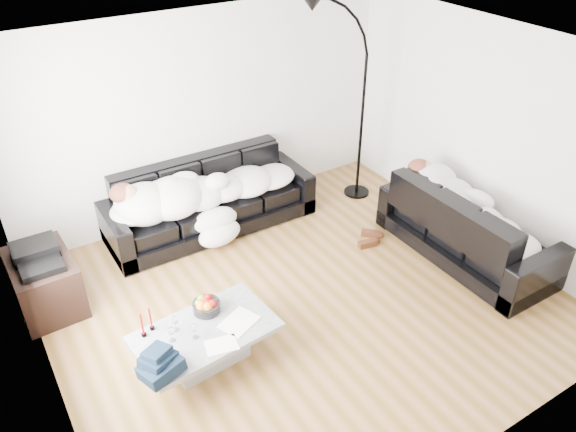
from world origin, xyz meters
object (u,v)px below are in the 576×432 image
candle_left (142,325)px  fruit_bowl (206,304)px  coffee_table (207,345)px  candle_right (151,319)px  sofa_right (468,224)px  stereo (37,254)px  shoes (369,239)px  sleeper_right (471,209)px  av_cabinet (45,283)px  floor_lamp (362,113)px  wine_glass_a (175,323)px  wine_glass_c (195,331)px  wine_glass_b (171,334)px  sleeper_back (210,184)px  sofa_back (210,198)px

candle_left → fruit_bowl: bearing=0.1°
coffee_table → candle_right: size_ratio=5.18×
sofa_right → stereo: bearing=69.0°
candle_right → shoes: (2.90, 0.43, -0.45)m
sleeper_right → av_cabinet: size_ratio=2.08×
fruit_bowl → shoes: size_ratio=0.67×
fruit_bowl → floor_lamp: bearing=26.6°
shoes → floor_lamp: bearing=82.7°
wine_glass_a → stereo: 1.68m
fruit_bowl → stereo: 1.82m
wine_glass_c → candle_left: bearing=145.5°
wine_glass_b → sofa_right: bearing=-2.1°
coffee_table → wine_glass_a: (-0.22, 0.14, 0.27)m
sleeper_back → shoes: 2.05m
floor_lamp → av_cabinet: bearing=172.3°
coffee_table → wine_glass_a: wine_glass_a is taller
sofa_right → candle_right: (-3.68, 0.36, 0.07)m
sleeper_right → floor_lamp: floor_lamp is taller
sofa_back → candle_left: size_ratio=10.05×
wine_glass_c → sofa_back: bearing=61.5°
fruit_bowl → wine_glass_b: (-0.43, -0.19, -0.00)m
coffee_table → wine_glass_c: size_ratio=7.97×
sleeper_right → av_cabinet: bearing=69.0°
sofa_right → wine_glass_b: bearing=87.9°
sleeper_back → wine_glass_c: size_ratio=13.75×
wine_glass_c → stereo: (-0.97, 1.61, 0.21)m
sofa_right → wine_glass_b: 3.58m
sleeper_right → candle_left: 3.79m
sleeper_right → wine_glass_a: sleeper_right is taller
sleeper_right → fruit_bowl: size_ratio=6.91×
wine_glass_a → av_cabinet: size_ratio=0.19×
sleeper_right → wine_glass_c: 3.39m
sleeper_back → fruit_bowl: bearing=-116.8°
fruit_bowl → shoes: fruit_bowl is taller
sleeper_back → av_cabinet: sleeper_back is taller
coffee_table → floor_lamp: floor_lamp is taller
sofa_back → wine_glass_b: sofa_back is taller
shoes → stereo: stereo is taller
sofa_right → sleeper_right: sleeper_right is taller
coffee_table → floor_lamp: 3.69m
av_cabinet → sleeper_back: bearing=9.0°
sofa_back → stereo: bearing=-167.8°
stereo → floor_lamp: (4.19, 0.15, 0.54)m
fruit_bowl → stereo: stereo is taller
floor_lamp → wine_glass_a: bearing=-164.3°
av_cabinet → wine_glass_a: bearing=-61.0°
sofa_right → candle_left: (-3.77, 0.32, 0.07)m
wine_glass_b → coffee_table: bearing=-6.6°
wine_glass_a → sofa_right: bearing=-3.9°
candle_left → candle_right: candle_left is taller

